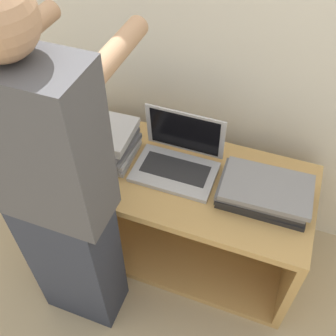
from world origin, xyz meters
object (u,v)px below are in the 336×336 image
laptop_open (178,159)px  laptop_stack_left (94,139)px  laptop_stack_right (264,191)px  person (58,200)px

laptop_open → laptop_stack_left: 0.39m
laptop_open → laptop_stack_right: laptop_open is taller
laptop_stack_right → person: person is taller
laptop_open → laptop_stack_right: bearing=-6.8°
person → laptop_open: bearing=59.3°
laptop_stack_left → laptop_stack_right: bearing=-0.5°
laptop_open → laptop_stack_right: 0.40m
laptop_open → laptop_stack_left: (-0.39, -0.04, 0.03)m
laptop_stack_right → person: (-0.68, -0.43, 0.16)m
laptop_stack_right → person: 0.82m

